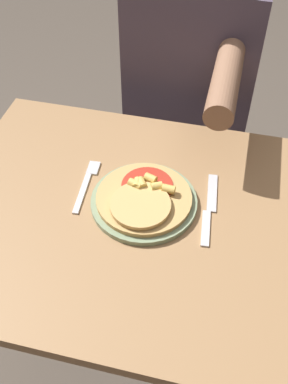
{
  "coord_description": "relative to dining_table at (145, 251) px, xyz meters",
  "views": [
    {
      "loc": [
        0.15,
        -0.64,
        1.53
      ],
      "look_at": [
        -0.01,
        0.03,
        0.78
      ],
      "focal_mm": 42.0,
      "sensor_mm": 36.0,
      "label": 1
    }
  ],
  "objects": [
    {
      "name": "dining_table",
      "position": [
        0.0,
        0.0,
        0.0
      ],
      "size": [
        0.95,
        0.7,
        0.74
      ],
      "color": "#9E754C",
      "rests_on": "ground_plane"
    },
    {
      "name": "fork",
      "position": [
        -0.16,
        0.07,
        0.14
      ],
      "size": [
        0.03,
        0.18,
        0.0
      ],
      "color": "silver",
      "rests_on": "dining_table"
    },
    {
      "name": "knife",
      "position": [
        0.14,
        0.05,
        0.14
      ],
      "size": [
        0.03,
        0.22,
        0.0
      ],
      "color": "silver",
      "rests_on": "dining_table"
    },
    {
      "name": "person_diner",
      "position": [
        0.01,
        0.58,
        0.14
      ],
      "size": [
        0.39,
        0.52,
        1.24
      ],
      "color": "#2D2D38",
      "rests_on": "ground_plane"
    },
    {
      "name": "ground_plane",
      "position": [
        0.0,
        0.0,
        -0.6
      ],
      "size": [
        8.0,
        8.0,
        0.0
      ],
      "primitive_type": "plane",
      "color": "brown"
    },
    {
      "name": "plate",
      "position": [
        -0.01,
        0.03,
        0.15
      ],
      "size": [
        0.25,
        0.25,
        0.01
      ],
      "color": "gray",
      "rests_on": "dining_table"
    },
    {
      "name": "pizza",
      "position": [
        -0.01,
        0.03,
        0.16
      ],
      "size": [
        0.22,
        0.22,
        0.04
      ],
      "color": "tan",
      "rests_on": "plate"
    }
  ]
}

